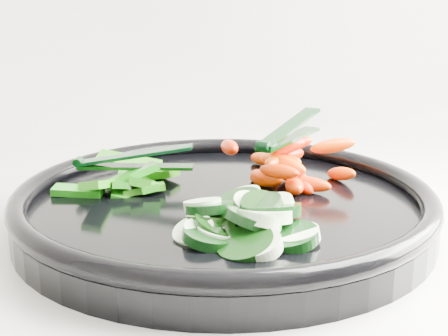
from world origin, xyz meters
name	(u,v)px	position (x,y,z in m)	size (l,w,h in m)	color
veggie_tray	(224,205)	(0.44, 1.65, 0.95)	(0.46, 0.46, 0.04)	black
cucumber_pile	(238,222)	(0.42, 1.57, 0.96)	(0.11, 0.12, 0.04)	black
carrot_pile	(285,164)	(0.52, 1.68, 0.97)	(0.13, 0.14, 0.05)	#E10D00
pepper_pile	(128,180)	(0.37, 1.72, 0.96)	(0.13, 0.11, 0.04)	#196B0A
tong_carrot	(288,133)	(0.52, 1.68, 1.00)	(0.10, 0.08, 0.02)	black
tong_pepper	(132,161)	(0.38, 1.72, 0.98)	(0.11, 0.06, 0.02)	black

